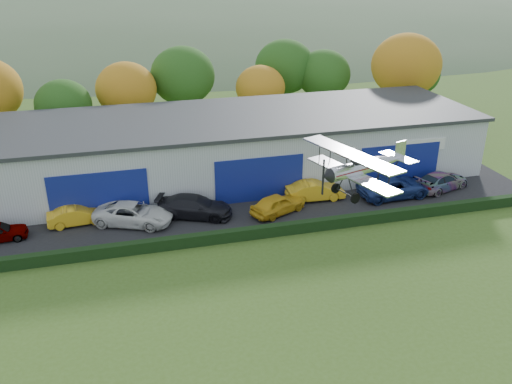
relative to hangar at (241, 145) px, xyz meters
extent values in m
cube|color=black|center=(-2.00, -6.98, -2.63)|extent=(48.00, 9.00, 0.05)
cube|color=black|center=(-2.00, -11.78, -2.26)|extent=(46.00, 0.60, 0.80)
cube|color=#B2B7BC|center=(0.00, 0.02, -0.16)|extent=(40.00, 12.00, 5.00)
cube|color=#2D3033|center=(0.00, 0.02, 2.49)|extent=(40.60, 12.60, 0.30)
cube|color=navy|center=(-12.00, -6.03, -0.86)|extent=(7.00, 0.12, 3.60)
cube|color=navy|center=(0.00, -6.03, -0.86)|extent=(7.00, 0.12, 3.60)
cube|color=navy|center=(12.00, -6.03, -0.86)|extent=(7.00, 0.12, 3.60)
cylinder|color=#3D2614|center=(-15.00, 10.02, -1.43)|extent=(0.36, 0.36, 2.45)
ellipsoid|color=#1E4C14|center=(-15.00, 10.02, 2.03)|extent=(5.32, 5.32, 4.79)
cylinder|color=#3D2614|center=(-9.00, 12.02, -1.26)|extent=(0.36, 0.36, 2.80)
ellipsoid|color=#B28116|center=(-9.00, 12.02, 2.70)|extent=(6.08, 6.08, 5.47)
cylinder|color=#3D2614|center=(-3.00, 14.02, -1.08)|extent=(0.36, 0.36, 3.15)
ellipsoid|color=#1E4C14|center=(-3.00, 14.02, 3.37)|extent=(6.84, 6.84, 6.16)
cylinder|color=#3D2614|center=(5.00, 12.02, -1.43)|extent=(0.36, 0.36, 2.45)
ellipsoid|color=#B28116|center=(5.00, 12.02, 2.03)|extent=(5.32, 5.32, 4.79)
cylinder|color=#3D2614|center=(13.00, 14.02, -1.26)|extent=(0.36, 0.36, 2.80)
ellipsoid|color=#1E4C14|center=(13.00, 14.02, 2.70)|extent=(6.08, 6.08, 5.47)
cylinder|color=#3D2614|center=(21.00, 10.02, -0.91)|extent=(0.36, 0.36, 3.50)
ellipsoid|color=#B28116|center=(21.00, 10.02, 4.04)|extent=(7.60, 7.60, 6.84)
cylinder|color=#3D2614|center=(25.00, 14.02, -1.43)|extent=(0.36, 0.36, 2.45)
ellipsoid|color=#1E4C14|center=(25.00, 14.02, 2.03)|extent=(5.32, 5.32, 4.79)
cylinder|color=#3D2614|center=(9.00, 16.02, -1.08)|extent=(0.36, 0.36, 3.15)
ellipsoid|color=#1E4C14|center=(9.00, 16.02, 3.37)|extent=(6.84, 6.84, 6.16)
ellipsoid|color=#4C6642|center=(15.00, 112.02, -18.06)|extent=(320.00, 196.00, 56.00)
ellipsoid|color=#4C6642|center=(85.00, 112.02, -12.56)|extent=(240.00, 126.00, 36.00)
imported|color=gold|center=(-13.66, -6.61, -1.93)|extent=(4.22, 1.84, 1.35)
imported|color=silver|center=(-9.75, -7.58, -1.83)|extent=(6.14, 4.57, 1.55)
imported|color=black|center=(-5.33, -7.54, -1.81)|extent=(5.96, 4.19, 1.60)
imported|color=gold|center=(0.72, -8.59, -1.86)|extent=(4.73, 3.44, 1.50)
imported|color=gold|center=(4.28, -7.01, -1.85)|extent=(4.63, 1.76, 1.51)
imported|color=navy|center=(10.55, -8.04, -1.80)|extent=(5.90, 2.87, 1.62)
imported|color=gray|center=(15.01, -7.76, -1.87)|extent=(5.48, 3.55, 1.48)
cylinder|color=silver|center=(2.37, -17.50, 4.14)|extent=(3.60, 1.84, 0.83)
cone|color=silver|center=(5.01, -16.67, 4.14)|extent=(2.19, 1.40, 0.83)
cone|color=black|center=(0.47, -18.10, 4.14)|extent=(0.69, 0.93, 0.83)
cube|color=maroon|center=(2.63, -17.42, 4.19)|extent=(3.96, 1.97, 0.06)
cube|color=black|center=(2.81, -17.36, 4.53)|extent=(1.22, 0.86, 0.23)
cube|color=silver|center=(2.19, -17.56, 3.86)|extent=(3.09, 6.69, 0.09)
cube|color=silver|center=(2.02, -17.61, 5.11)|extent=(3.29, 7.07, 0.09)
cylinder|color=black|center=(2.52, -19.97, 4.49)|extent=(0.07, 0.07, 1.20)
cylinder|color=black|center=(3.31, -19.72, 4.49)|extent=(0.07, 0.07, 1.20)
cylinder|color=black|center=(1.08, -15.39, 4.49)|extent=(0.07, 0.07, 1.20)
cylinder|color=black|center=(1.87, -15.14, 4.49)|extent=(0.07, 0.07, 1.20)
cylinder|color=black|center=(2.11, -17.92, 4.79)|extent=(0.11, 0.21, 0.69)
cylinder|color=black|center=(1.92, -17.30, 4.79)|extent=(0.11, 0.21, 0.69)
cylinder|color=black|center=(1.96, -18.04, 3.35)|extent=(0.25, 0.63, 1.13)
cylinder|color=black|center=(1.72, -17.29, 3.35)|extent=(0.25, 0.63, 1.13)
cylinder|color=black|center=(1.84, -17.67, 2.80)|extent=(0.59, 1.69, 0.06)
cylinder|color=black|center=(2.09, -18.46, 2.80)|extent=(0.60, 0.30, 0.59)
cylinder|color=black|center=(1.59, -16.87, 2.80)|extent=(0.60, 0.30, 0.59)
cylinder|color=black|center=(5.63, -16.48, 3.91)|extent=(0.34, 0.15, 0.39)
cube|color=silver|center=(5.63, -16.48, 4.19)|extent=(1.51, 2.54, 0.06)
cube|color=silver|center=(5.72, -16.45, 4.65)|extent=(0.81, 0.30, 1.02)
cube|color=black|center=(0.24, -18.17, 4.14)|extent=(0.09, 0.12, 2.03)
camera|label=1|loc=(-10.10, -43.00, 15.08)|focal=37.63mm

